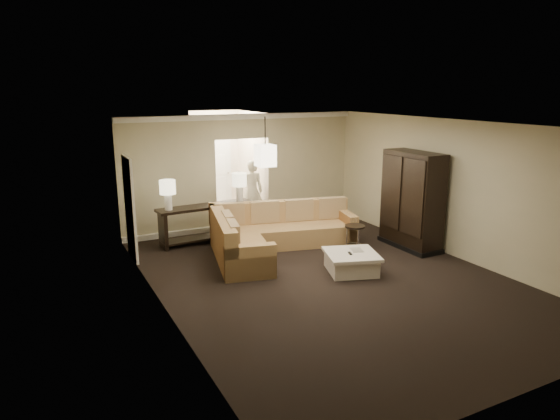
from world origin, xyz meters
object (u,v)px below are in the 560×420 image
coffee_table (351,262)px  person (252,188)px  armoire (412,202)px  console_table (206,220)px  sectional_sofa (271,234)px  drink_table (355,232)px

coffee_table → person: person is taller
armoire → coffee_table: bearing=-161.2°
console_table → armoire: 4.55m
sectional_sofa → armoire: size_ratio=1.73×
sectional_sofa → armoire: bearing=-9.0°
sectional_sofa → coffee_table: sectional_sofa is taller
armoire → drink_table: size_ratio=3.88×
armoire → person: bearing=122.6°
sectional_sofa → person: person is taller
drink_table → person: (-1.04, 3.10, 0.51)m
console_table → person: size_ratio=1.24×
sectional_sofa → armoire: 3.12m
sectional_sofa → console_table: sectional_sofa is taller
sectional_sofa → console_table: bearing=141.9°
drink_table → sectional_sofa: bearing=155.5°
drink_table → armoire: bearing=-18.3°
coffee_table → armoire: size_ratio=0.57×
console_table → armoire: (3.84, -2.39, 0.50)m
person → sectional_sofa: bearing=93.1°
armoire → person: 4.14m
drink_table → coffee_table: bearing=-127.7°
coffee_table → armoire: bearing=18.8°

